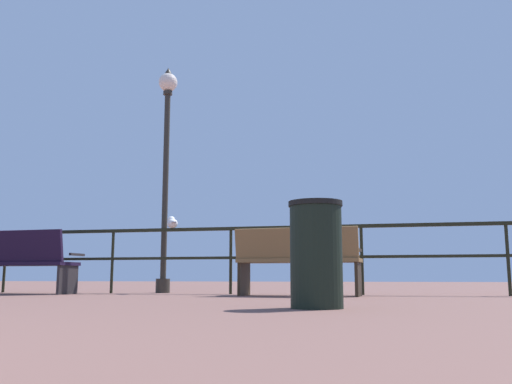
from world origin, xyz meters
TOP-DOWN VIEW (x-y plane):
  - pier_railing at (-0.00, 8.16)m, footprint 20.83×0.05m
  - bench_near_left at (-2.08, 7.48)m, footprint 1.63×0.75m
  - bench_near_right at (2.03, 7.49)m, footprint 1.64×0.77m
  - lamppost_center at (-0.24, 8.50)m, footprint 0.31×0.31m
  - seagull_on_rail at (0.01, 8.18)m, footprint 0.26×0.38m
  - trash_bin at (2.59, 4.73)m, footprint 0.43×0.43m

SIDE VIEW (x-z plane):
  - trash_bin at x=2.59m, z-range 0.00..0.85m
  - bench_near_right at x=2.03m, z-range 0.06..0.93m
  - bench_near_left at x=-2.08m, z-range 0.04..0.95m
  - pier_railing at x=0.00m, z-range 0.23..1.21m
  - seagull_on_rail at x=0.01m, z-range 0.97..1.16m
  - lamppost_center at x=-0.24m, z-range 0.42..4.11m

